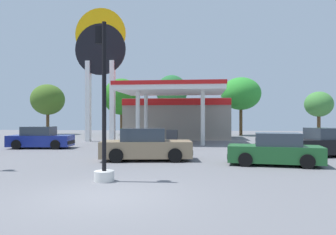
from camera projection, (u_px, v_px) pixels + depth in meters
ground_plane at (105, 196)px, 8.47m from camera, size 90.00×90.00×0.00m
gas_station at (178, 116)px, 32.47m from camera, size 10.24×13.64×4.82m
station_pole_sign at (100, 57)px, 28.41m from camera, size 4.55×0.56×11.80m
car_0 at (146, 146)px, 15.76m from camera, size 4.61×2.47×1.57m
car_1 at (326, 143)px, 17.43m from camera, size 4.61×2.86×1.54m
car_3 at (275, 150)px, 14.12m from camera, size 4.16×2.23×1.42m
car_4 at (41, 138)px, 21.99m from camera, size 4.32×2.25×1.49m
traffic_signal_0 at (104, 131)px, 10.51m from camera, size 0.65×0.68×5.21m
tree_0 at (48, 100)px, 40.67m from camera, size 4.19×4.19×6.35m
tree_1 at (122, 97)px, 40.03m from camera, size 4.52×4.52×6.99m
tree_2 at (172, 91)px, 37.94m from camera, size 3.70×3.70×7.15m
tree_3 at (241, 94)px, 38.00m from camera, size 4.68×4.68×6.89m
tree_4 at (319, 104)px, 36.25m from camera, size 3.10×3.10×5.07m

